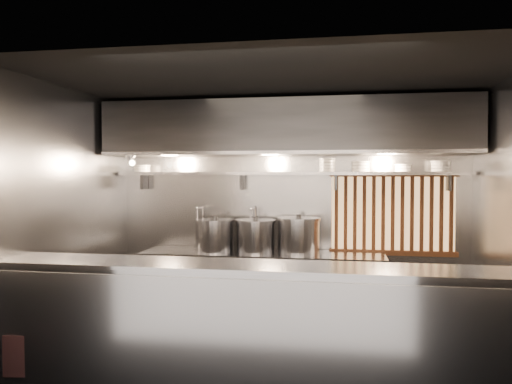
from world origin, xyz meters
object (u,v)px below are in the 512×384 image
(heat_lamp, at_px, (131,158))
(stock_pot_mid, at_px, (299,235))
(stock_pot_right, at_px, (256,236))
(pendant_bulb, at_px, (279,167))
(stock_pot_left, at_px, (215,235))

(heat_lamp, bearing_deg, stock_pot_mid, 9.07)
(heat_lamp, height_order, stock_pot_mid, heat_lamp)
(stock_pot_mid, bearing_deg, stock_pot_right, -175.74)
(pendant_bulb, xyz_separation_m, stock_pot_right, (-0.28, -0.06, -0.86))
(heat_lamp, height_order, pendant_bulb, heat_lamp)
(stock_pot_right, bearing_deg, pendant_bulb, 12.39)
(pendant_bulb, xyz_separation_m, stock_pot_left, (-0.80, -0.10, -0.86))
(stock_pot_left, bearing_deg, pendant_bulb, 7.34)
(stock_pot_left, bearing_deg, stock_pot_right, 4.53)
(stock_pot_left, height_order, stock_pot_mid, stock_pot_mid)
(pendant_bulb, bearing_deg, heat_lamp, -169.00)
(heat_lamp, height_order, stock_pot_right, heat_lamp)
(heat_lamp, xyz_separation_m, pendant_bulb, (1.80, 0.35, -0.11))
(stock_pot_left, relative_size, stock_pot_right, 1.01)
(stock_pot_left, xyz_separation_m, stock_pot_mid, (1.05, 0.08, 0.02))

